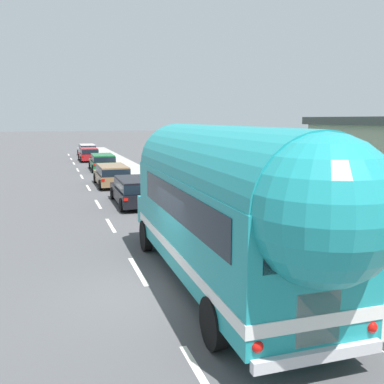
% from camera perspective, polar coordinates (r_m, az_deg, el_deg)
% --- Properties ---
extents(ground_plane, '(300.00, 300.00, 0.00)m').
position_cam_1_polar(ground_plane, '(11.13, -5.43, -13.06)').
color(ground_plane, '#4C4C4F').
extents(lane_markings, '(3.67, 80.00, 0.01)m').
position_cam_1_polar(lane_markings, '(23.77, -6.50, -0.83)').
color(lane_markings, silver).
rests_on(lane_markings, ground).
extents(sidewalk_slab, '(2.02, 90.00, 0.15)m').
position_cam_1_polar(sidewalk_slab, '(21.56, 0.42, -1.65)').
color(sidewalk_slab, '#9E9B93').
rests_on(sidewalk_slab, ground).
extents(painted_bus, '(2.72, 10.99, 4.12)m').
position_cam_1_polar(painted_bus, '(10.35, 4.72, -1.44)').
color(painted_bus, teal).
rests_on(painted_bus, ground).
extents(car_lead, '(2.05, 4.81, 1.37)m').
position_cam_1_polar(car_lead, '(21.91, -7.46, 0.35)').
color(car_lead, black).
rests_on(car_lead, ground).
extents(car_second, '(2.00, 4.69, 1.37)m').
position_cam_1_polar(car_second, '(28.33, -10.47, 2.37)').
color(car_second, olive).
rests_on(car_second, ground).
extents(car_third, '(2.06, 4.70, 1.37)m').
position_cam_1_polar(car_third, '(37.19, -11.69, 4.02)').
color(car_third, '#196633').
rests_on(car_third, ground).
extents(car_fourth, '(1.91, 4.26, 1.37)m').
position_cam_1_polar(car_fourth, '(45.60, -13.43, 4.94)').
color(car_fourth, '#A5191E').
rests_on(car_fourth, ground).
extents(car_fifth, '(2.00, 4.39, 1.37)m').
position_cam_1_polar(car_fifth, '(52.31, -13.65, 5.49)').
color(car_fifth, white).
rests_on(car_fifth, ground).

